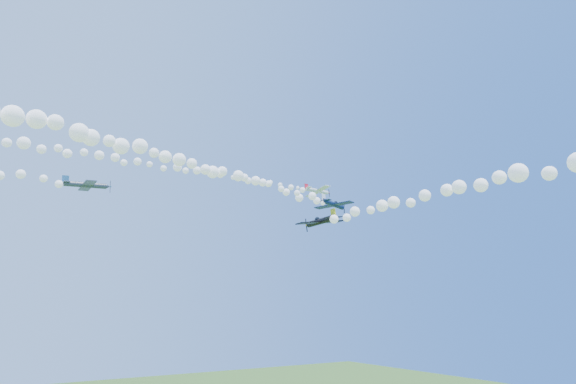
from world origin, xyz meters
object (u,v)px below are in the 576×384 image
plane_navy (334,204)px  plane_black (320,221)px  plane_white (317,191)px  plane_grey (87,185)px

plane_navy → plane_black: (-12.78, -12.71, -6.43)m
plane_white → plane_navy: plane_white is taller
plane_white → plane_black: 36.58m
plane_grey → plane_black: plane_grey is taller
plane_grey → plane_black: 36.64m
plane_navy → plane_grey: plane_navy is taller
plane_white → plane_black: (-20.03, -27.65, -13.13)m
plane_white → plane_grey: bearing=-171.6°
plane_navy → plane_black: plane_navy is taller
plane_grey → plane_black: bearing=-30.6°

